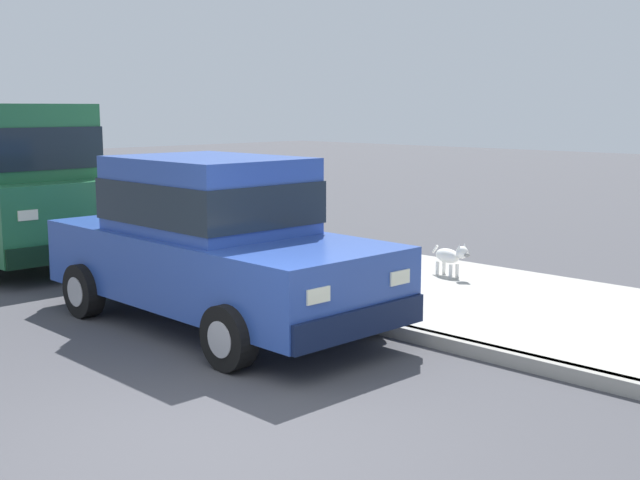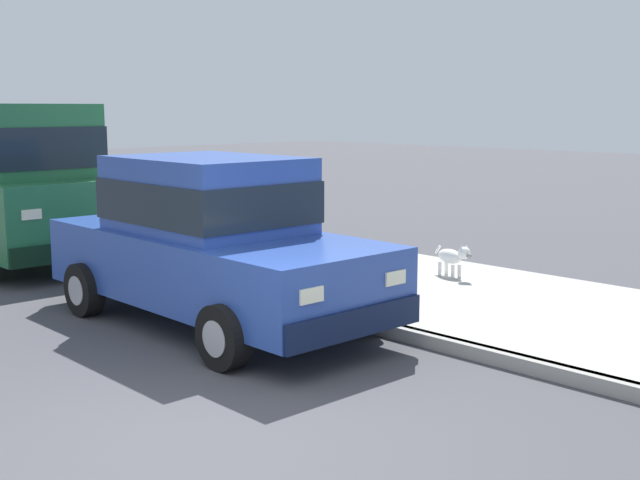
% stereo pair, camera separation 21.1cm
% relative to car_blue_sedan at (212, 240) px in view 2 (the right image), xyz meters
% --- Properties ---
extents(ground_plane, '(80.00, 80.00, 0.00)m').
position_rel_car_blue_sedan_xyz_m(ground_plane, '(-2.14, -2.64, -0.98)').
color(ground_plane, '#424247').
extents(curb, '(0.16, 64.00, 0.14)m').
position_rel_car_blue_sedan_xyz_m(curb, '(1.06, -2.64, -0.91)').
color(curb, gray).
rests_on(curb, ground).
extents(sidewalk, '(3.60, 64.00, 0.14)m').
position_rel_car_blue_sedan_xyz_m(sidewalk, '(2.86, -2.64, -0.91)').
color(sidewalk, '#A8A59E').
rests_on(sidewalk, ground).
extents(car_blue_sedan, '(2.12, 4.64, 1.92)m').
position_rel_car_blue_sedan_xyz_m(car_blue_sedan, '(0.00, 0.00, 0.00)').
color(car_blue_sedan, '#28479E').
rests_on(car_blue_sedan, ground).
extents(car_green_van, '(2.21, 4.94, 2.52)m').
position_rel_car_blue_sedan_xyz_m(car_green_van, '(0.00, 5.57, 0.41)').
color(car_green_van, '#23663D').
rests_on(car_green_van, ground).
extents(dog_white, '(0.29, 0.75, 0.49)m').
position_rel_car_blue_sedan_xyz_m(dog_white, '(3.58, -0.74, -0.55)').
color(dog_white, white).
rests_on(dog_white, sidewalk).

